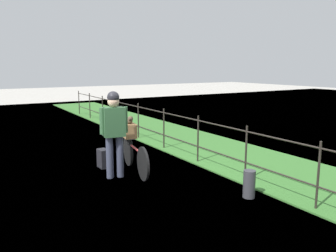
% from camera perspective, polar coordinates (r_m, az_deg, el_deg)
% --- Properties ---
extents(ground_plane, '(60.00, 60.00, 0.00)m').
position_cam_1_polar(ground_plane, '(6.71, -9.29, -8.64)').
color(ground_plane, '#B2ADA3').
extents(grass_strip, '(27.00, 2.40, 0.03)m').
position_cam_1_polar(grass_strip, '(8.29, 10.86, -4.94)').
color(grass_strip, '#38702D').
rests_on(grass_strip, ground).
extents(iron_fence, '(18.04, 0.04, 1.07)m').
position_cam_1_polar(iron_fence, '(7.51, 5.12, -1.66)').
color(iron_fence, '#28231E').
rests_on(iron_fence, ground).
extents(bicycle_main, '(1.70, 0.33, 0.65)m').
position_cam_1_polar(bicycle_main, '(6.89, -5.66, -5.05)').
color(bicycle_main, black).
rests_on(bicycle_main, ground).
extents(wooden_crate, '(0.43, 0.30, 0.30)m').
position_cam_1_polar(wooden_crate, '(7.16, -6.62, -0.76)').
color(wooden_crate, olive).
rests_on(wooden_crate, bicycle_main).
extents(terrier_dog, '(0.32, 0.18, 0.18)m').
position_cam_1_polar(terrier_dog, '(7.10, -6.60, 1.00)').
color(terrier_dog, '#4C3D2D').
rests_on(terrier_dog, wooden_crate).
extents(cyclist_person, '(0.32, 0.53, 1.68)m').
position_cam_1_polar(cyclist_person, '(6.48, -9.16, -0.14)').
color(cyclist_person, '#383D51').
rests_on(cyclist_person, ground).
extents(backpack_on_paving, '(0.29, 0.19, 0.40)m').
position_cam_1_polar(backpack_on_paving, '(7.34, -10.97, -5.43)').
color(backpack_on_paving, black).
rests_on(backpack_on_paving, ground).
extents(mooring_bollard, '(0.20, 0.20, 0.46)m').
position_cam_1_polar(mooring_bollard, '(5.76, 13.62, -9.55)').
color(mooring_bollard, '#38383D').
rests_on(mooring_bollard, ground).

